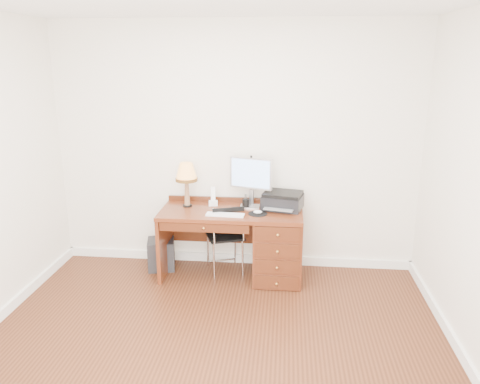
# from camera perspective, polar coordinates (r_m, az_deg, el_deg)

# --- Properties ---
(ground) EXTENTS (4.00, 4.00, 0.00)m
(ground) POSITION_cam_1_polar(r_m,az_deg,el_deg) (4.04, -3.48, -18.83)
(ground) COLOR #391A0D
(ground) RESTS_ON ground
(room_shell) EXTENTS (4.00, 4.00, 4.00)m
(room_shell) POSITION_cam_1_polar(r_m,az_deg,el_deg) (4.54, -2.19, -13.77)
(room_shell) COLOR white
(room_shell) RESTS_ON ground
(desk) EXTENTS (1.50, 0.67, 0.75)m
(desk) POSITION_cam_1_polar(r_m,az_deg,el_deg) (5.04, 2.62, -5.98)
(desk) COLOR #622914
(desk) RESTS_ON ground
(monitor) EXTENTS (0.46, 0.21, 0.54)m
(monitor) POSITION_cam_1_polar(r_m,az_deg,el_deg) (4.98, 1.26, 1.97)
(monitor) COLOR silver
(monitor) RESTS_ON desk
(keyboard) EXTENTS (0.40, 0.13, 0.01)m
(keyboard) POSITION_cam_1_polar(r_m,az_deg,el_deg) (4.79, -1.83, -2.78)
(keyboard) COLOR white
(keyboard) RESTS_ON desk
(mouse_pad) EXTENTS (0.20, 0.20, 0.04)m
(mouse_pad) POSITION_cam_1_polar(r_m,az_deg,el_deg) (4.83, 2.18, -2.57)
(mouse_pad) COLOR black
(mouse_pad) RESTS_ON desk
(printer) EXTENTS (0.47, 0.40, 0.18)m
(printer) POSITION_cam_1_polar(r_m,az_deg,el_deg) (5.00, 5.22, -1.03)
(printer) COLOR black
(printer) RESTS_ON desk
(leg_lamp) EXTENTS (0.23, 0.23, 0.48)m
(leg_lamp) POSITION_cam_1_polar(r_m,az_deg,el_deg) (5.01, -6.55, 2.10)
(leg_lamp) COLOR black
(leg_lamp) RESTS_ON desk
(phone) EXTENTS (0.11, 0.11, 0.20)m
(phone) POSITION_cam_1_polar(r_m,az_deg,el_deg) (5.11, -3.29, -0.95)
(phone) COLOR white
(phone) RESTS_ON desk
(pen_cup) EXTENTS (0.08, 0.08, 0.09)m
(pen_cup) POSITION_cam_1_polar(r_m,az_deg,el_deg) (5.01, 0.70, -1.42)
(pen_cup) COLOR black
(pen_cup) RESTS_ON desk
(chair) EXTENTS (0.49, 0.49, 0.80)m
(chair) POSITION_cam_1_polar(r_m,az_deg,el_deg) (5.08, -1.97, -4.91)
(chair) COLOR black
(chair) RESTS_ON ground
(equipment_box) EXTENTS (0.35, 0.35, 0.34)m
(equipment_box) POSITION_cam_1_polar(r_m,az_deg,el_deg) (5.40, -9.58, -7.46)
(equipment_box) COLOR black
(equipment_box) RESTS_ON ground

